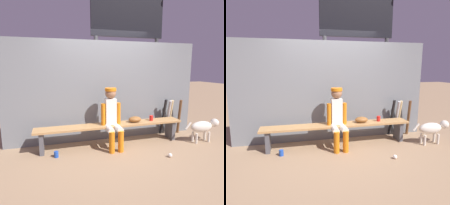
{
  "view_description": "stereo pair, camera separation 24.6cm",
  "coord_description": "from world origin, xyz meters",
  "views": [
    {
      "loc": [
        -1.16,
        -3.81,
        1.61
      ],
      "look_at": [
        0.0,
        0.0,
        0.9
      ],
      "focal_mm": 32.14,
      "sensor_mm": 36.0,
      "label": 1
    },
    {
      "loc": [
        -0.93,
        -3.88,
        1.61
      ],
      "look_at": [
        0.0,
        0.0,
        0.9
      ],
      "focal_mm": 32.14,
      "sensor_mm": 36.0,
      "label": 2
    }
  ],
  "objects": [
    {
      "name": "cup_on_ground",
      "position": [
        -1.14,
        -0.27,
        0.06
      ],
      "size": [
        0.08,
        0.08,
        0.11
      ],
      "primitive_type": "cylinder",
      "color": "#1E47AD",
      "rests_on": "ground_plane"
    },
    {
      "name": "bat_aluminum_black",
      "position": [
        1.36,
        0.28,
        0.44
      ],
      "size": [
        0.08,
        0.24,
        0.87
      ],
      "primitive_type": "cylinder",
      "rotation": [
        0.2,
        0.0,
        0.07
      ],
      "color": "black",
      "rests_on": "ground_plane"
    },
    {
      "name": "dugout_bench",
      "position": [
        0.0,
        0.0,
        0.37
      ],
      "size": [
        3.07,
        0.36,
        0.45
      ],
      "color": "#AD7F4C",
      "rests_on": "ground_plane"
    },
    {
      "name": "cup_on_bench",
      "position": [
        0.91,
        0.01,
        0.51
      ],
      "size": [
        0.08,
        0.08,
        0.11
      ],
      "primitive_type": "cylinder",
      "color": "red",
      "rests_on": "dugout_bench"
    },
    {
      "name": "dog",
      "position": [
        1.97,
        -0.39,
        0.34
      ],
      "size": [
        0.84,
        0.2,
        0.49
      ],
      "color": "beige",
      "rests_on": "ground_plane"
    },
    {
      "name": "bat_wood_dark",
      "position": [
        1.79,
        0.26,
        0.42
      ],
      "size": [
        0.08,
        0.16,
        0.84
      ],
      "primitive_type": "cylinder",
      "rotation": [
        0.11,
        0.0,
        -0.11
      ],
      "color": "brown",
      "rests_on": "ground_plane"
    },
    {
      "name": "bat_wood_natural",
      "position": [
        1.56,
        0.31,
        0.42
      ],
      "size": [
        0.06,
        0.23,
        0.84
      ],
      "primitive_type": "cylinder",
      "rotation": [
        0.2,
        0.0,
        -0.0
      ],
      "color": "tan",
      "rests_on": "ground_plane"
    },
    {
      "name": "bat_aluminum_silver",
      "position": [
        1.49,
        0.27,
        0.42
      ],
      "size": [
        0.06,
        0.24,
        0.84
      ],
      "primitive_type": "cylinder",
      "rotation": [
        0.21,
        0.0,
        0.0
      ],
      "color": "#B7B7BC",
      "rests_on": "ground_plane"
    },
    {
      "name": "chainlink_fence",
      "position": [
        0.0,
        0.4,
        1.08
      ],
      "size": [
        4.28,
        0.03,
        2.16
      ],
      "primitive_type": "cube",
      "color": "slate",
      "rests_on": "ground_plane"
    },
    {
      "name": "baseball",
      "position": [
        0.84,
        -0.87,
        0.04
      ],
      "size": [
        0.07,
        0.07,
        0.07
      ],
      "primitive_type": "sphere",
      "color": "white",
      "rests_on": "ground_plane"
    },
    {
      "name": "scoreboard",
      "position": [
        0.8,
        1.09,
        2.48
      ],
      "size": [
        2.15,
        0.27,
        3.56
      ],
      "color": "#3F3F42",
      "rests_on": "ground_plane"
    },
    {
      "name": "ground_plane",
      "position": [
        0.0,
        0.0,
        0.0
      ],
      "size": [
        30.0,
        30.0,
        0.0
      ],
      "primitive_type": "plane",
      "color": "#937556"
    },
    {
      "name": "baseball_glove",
      "position": [
        0.51,
        0.0,
        0.51
      ],
      "size": [
        0.28,
        0.2,
        0.12
      ],
      "primitive_type": "ellipsoid",
      "color": "brown",
      "rests_on": "dugout_bench"
    },
    {
      "name": "player_seated",
      "position": [
        -0.03,
        -0.11,
        0.65
      ],
      "size": [
        0.41,
        0.55,
        1.2
      ],
      "color": "silver",
      "rests_on": "ground_plane"
    }
  ]
}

